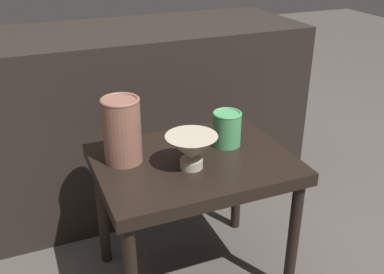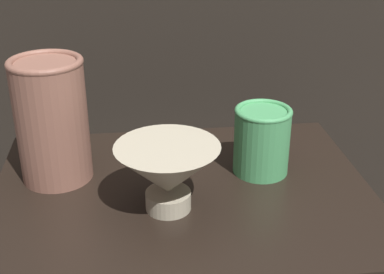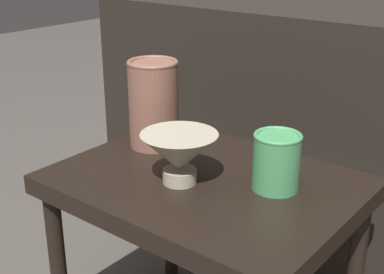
# 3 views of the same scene
# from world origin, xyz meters

# --- Properties ---
(ground_plane) EXTENTS (8.00, 8.00, 0.00)m
(ground_plane) POSITION_xyz_m (0.00, 0.00, 0.00)
(ground_plane) COLOR #4C4742
(table) EXTENTS (0.59, 0.45, 0.46)m
(table) POSITION_xyz_m (0.00, 0.00, 0.40)
(table) COLOR black
(table) RESTS_ON ground_plane
(couch_backdrop) EXTENTS (1.31, 0.50, 0.74)m
(couch_backdrop) POSITION_xyz_m (0.00, 0.58, 0.37)
(couch_backdrop) COLOR black
(couch_backdrop) RESTS_ON ground_plane
(bowl) EXTENTS (0.15, 0.15, 0.10)m
(bowl) POSITION_xyz_m (-0.03, -0.05, 0.52)
(bowl) COLOR #B2A88E
(bowl) RESTS_ON table
(vase_textured_left) EXTENTS (0.11, 0.11, 0.20)m
(vase_textured_left) POSITION_xyz_m (-0.20, 0.07, 0.56)
(vase_textured_left) COLOR brown
(vase_textured_left) RESTS_ON table
(vase_colorful_right) EXTENTS (0.09, 0.09, 0.11)m
(vase_colorful_right) POSITION_xyz_m (0.13, 0.05, 0.52)
(vase_colorful_right) COLOR #47995B
(vase_colorful_right) RESTS_ON table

